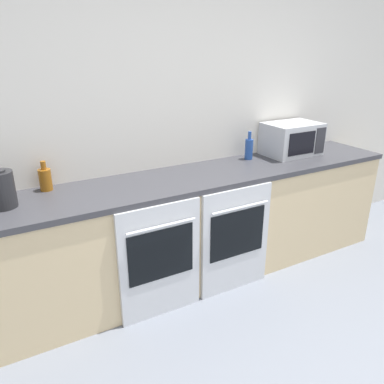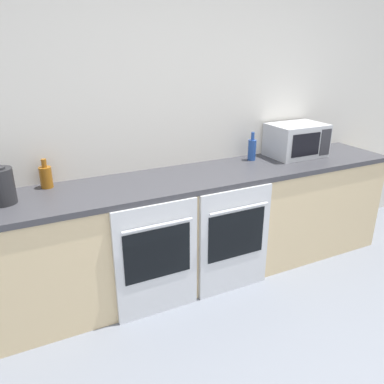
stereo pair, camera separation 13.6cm
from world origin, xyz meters
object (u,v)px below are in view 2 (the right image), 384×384
at_px(kettle, 1,186).
at_px(bottle_blue, 252,149).
at_px(oven_right, 235,241).
at_px(oven_left, 157,260).
at_px(bottle_amber, 46,176).
at_px(microwave, 296,140).

bearing_deg(kettle, bottle_blue, 3.75).
bearing_deg(oven_right, oven_left, 180.00).
height_order(oven_right, bottle_amber, bottle_amber).
distance_m(microwave, bottle_amber, 2.07).
bearing_deg(oven_right, kettle, 167.13).
bearing_deg(oven_left, kettle, 158.58).
bearing_deg(bottle_blue, oven_right, -133.02).
relative_size(oven_left, microwave, 1.76).
distance_m(oven_right, bottle_blue, 0.84).
bearing_deg(bottle_amber, microwave, -3.09).
relative_size(oven_left, bottle_blue, 3.51).
relative_size(oven_right, kettle, 3.58).
bearing_deg(bottle_blue, microwave, -7.97).
relative_size(bottle_blue, kettle, 1.02).
bearing_deg(bottle_amber, bottle_blue, -1.83).
height_order(bottle_blue, bottle_amber, bottle_blue).
bearing_deg(bottle_blue, oven_left, -156.20).
distance_m(oven_left, oven_right, 0.62).
distance_m(oven_left, bottle_blue, 1.28).
xyz_separation_m(microwave, bottle_blue, (-0.42, 0.06, -0.05)).
bearing_deg(oven_left, oven_right, 0.00).
height_order(oven_left, oven_right, same).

